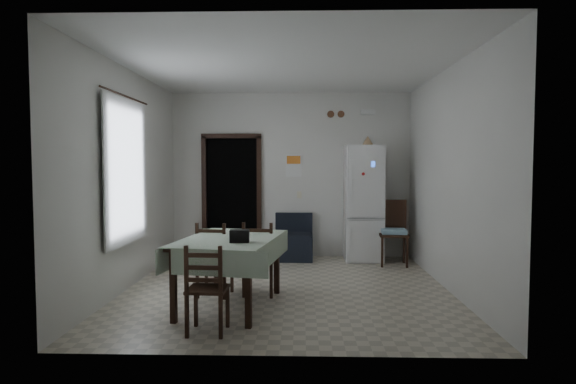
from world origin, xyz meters
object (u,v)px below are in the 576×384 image
(navy_seat, at_px, (294,237))
(fridge, at_px, (363,203))
(dining_chair_far_right, at_px, (260,258))
(corner_chair, at_px, (394,233))
(dining_table, at_px, (230,272))
(dining_chair_far_left, at_px, (215,258))
(dining_chair_near_head, at_px, (208,288))

(navy_seat, bearing_deg, fridge, 0.95)
(dining_chair_far_right, bearing_deg, navy_seat, -94.94)
(dining_chair_far_right, bearing_deg, corner_chair, -132.94)
(dining_table, relative_size, dining_chair_far_left, 1.65)
(navy_seat, height_order, dining_chair_far_left, dining_chair_far_left)
(dining_chair_far_left, height_order, dining_chair_far_right, same)
(fridge, distance_m, navy_seat, 1.33)
(corner_chair, bearing_deg, dining_table, -129.99)
(dining_table, distance_m, dining_chair_far_right, 0.62)
(dining_chair_far_left, xyz_separation_m, dining_chair_far_right, (0.56, 0.06, 0.00))
(navy_seat, relative_size, corner_chair, 0.74)
(navy_seat, distance_m, dining_chair_near_head, 3.70)
(corner_chair, distance_m, dining_chair_near_head, 4.02)
(dining_table, xyz_separation_m, dining_chair_near_head, (-0.10, -0.86, 0.04))
(dining_table, relative_size, dining_chair_far_right, 1.65)
(corner_chair, relative_size, dining_chair_near_head, 1.20)
(dining_table, bearing_deg, dining_chair_far_right, 71.07)
(dining_table, xyz_separation_m, dining_chair_far_right, (0.29, 0.54, 0.06))
(dining_table, height_order, dining_chair_far_right, dining_chair_far_right)
(fridge, xyz_separation_m, navy_seat, (-1.19, -0.00, -0.59))
(dining_chair_far_left, relative_size, dining_chair_far_right, 1.00)
(fridge, bearing_deg, navy_seat, 179.84)
(dining_chair_near_head, bearing_deg, fridge, -115.98)
(dining_chair_far_left, relative_size, dining_chair_near_head, 1.05)
(fridge, bearing_deg, dining_chair_far_right, -125.57)
(dining_chair_far_right, distance_m, dining_chair_near_head, 1.45)
(dining_chair_near_head, bearing_deg, navy_seat, -99.58)
(dining_chair_far_right, relative_size, dining_chair_near_head, 1.06)
(dining_table, bearing_deg, fridge, 65.31)
(dining_chair_far_left, distance_m, dining_chair_near_head, 1.35)
(corner_chair, distance_m, dining_chair_far_left, 3.19)
(fridge, xyz_separation_m, dining_table, (-1.87, -2.76, -0.58))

